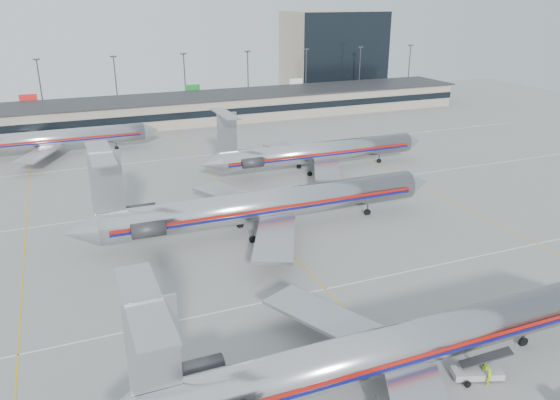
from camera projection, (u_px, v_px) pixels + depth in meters
ground at (375, 340)px, 49.59m from camera, size 260.00×260.00×0.00m
apron_markings at (325, 289)px, 58.25m from camera, size 160.00×0.15×0.02m
terminal at (163, 111)px, 133.36m from camera, size 162.00×17.00×6.25m
light_mast_row at (151, 81)px, 143.61m from camera, size 163.60×0.40×15.28m
distant_building at (333, 52)px, 178.22m from camera, size 30.00×20.00×25.00m
jet_foreground at (383, 350)px, 42.37m from camera, size 46.41×27.33×12.15m
jet_second_row at (262, 205)px, 71.03m from camera, size 50.43×29.69×13.20m
jet_third_row at (315, 152)px, 96.67m from camera, size 43.38×26.68×11.86m
jet_back_row at (44, 140)px, 105.39m from camera, size 42.77×26.31×11.70m
belt_loader at (478, 371)px, 44.46m from camera, size 4.91×2.72×2.52m
ramp_worker_near at (489, 377)px, 43.63m from camera, size 0.66×0.60×1.51m
ramp_worker_far at (485, 369)px, 44.48m from camera, size 0.83×0.69×1.56m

